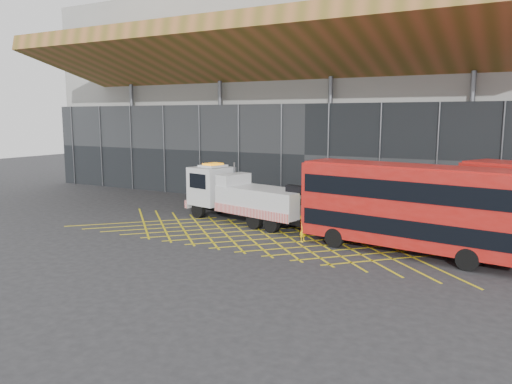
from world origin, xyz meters
The scene contains 6 objects.
ground_plane centered at (0.00, 0.00, 0.00)m, with size 120.00×120.00×0.00m, color #262628.
road_markings centered at (4.00, 0.00, 0.01)m, with size 24.76×7.16×0.01m.
construction_building centered at (1.92, 18.40, 8.98)m, with size 55.00×23.97×18.00m.
recovery_truck centered at (1.01, 3.21, 1.77)m, with size 11.02×4.70×3.83m.
bus_towed centered at (12.39, 0.54, 2.54)m, with size 11.51×4.21×4.58m.
worker centered at (6.72, 0.25, 0.75)m, with size 0.55×0.36×1.50m, color yellow.
Camera 1 is at (17.58, -25.09, 7.01)m, focal length 35.00 mm.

